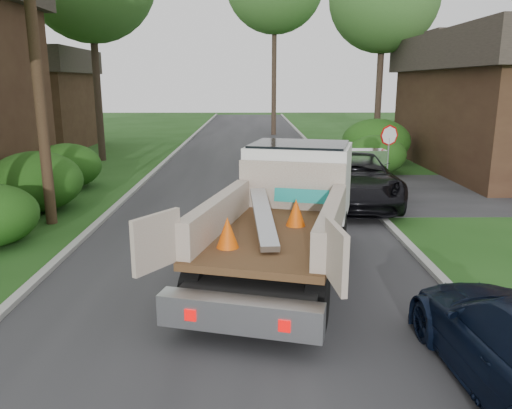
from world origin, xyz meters
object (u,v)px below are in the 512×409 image
object	(u,v)px
house_left_far	(23,98)
flatbed_truck	(290,201)
utility_pole	(34,34)
black_pickup	(351,177)
stop_sign	(389,144)

from	to	relation	value
house_left_far	flatbed_truck	size ratio (longest dim) A/B	1.06
utility_pole	flatbed_truck	bearing A→B (deg)	-25.07
house_left_far	flatbed_truck	xyz separation A→B (m)	(14.60, -20.10, -1.68)
utility_pole	black_pickup	size ratio (longest dim) A/B	1.64
flatbed_truck	black_pickup	size ratio (longest dim) A/B	1.17
flatbed_truck	black_pickup	xyz separation A→B (m)	(2.50, 5.61, -0.53)
utility_pole	black_pickup	bearing A→B (deg)	15.56
black_pickup	utility_pole	bearing A→B (deg)	-159.62
stop_sign	house_left_far	bearing A→B (deg)	145.19
utility_pole	black_pickup	world-z (taller)	utility_pole
utility_pole	house_left_far	distance (m)	18.93
stop_sign	utility_pole	world-z (taller)	utility_pole
utility_pole	flatbed_truck	size ratio (longest dim) A/B	1.40
stop_sign	house_left_far	distance (m)	22.81
stop_sign	utility_pole	size ratio (longest dim) A/B	0.25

